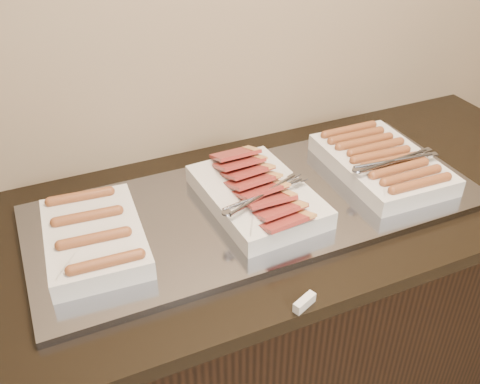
% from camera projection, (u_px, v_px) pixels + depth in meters
% --- Properties ---
extents(counter, '(2.06, 0.76, 0.90)m').
position_uv_depth(counter, '(251.00, 325.00, 1.68)').
color(counter, black).
rests_on(counter, ground).
extents(warming_tray, '(1.20, 0.50, 0.02)m').
position_uv_depth(warming_tray, '(259.00, 206.00, 1.43)').
color(warming_tray, gray).
rests_on(warming_tray, counter).
extents(dish_left, '(0.24, 0.35, 0.07)m').
position_uv_depth(dish_left, '(94.00, 236.00, 1.26)').
color(dish_left, silver).
rests_on(dish_left, warming_tray).
extents(dish_center, '(0.28, 0.40, 0.09)m').
position_uv_depth(dish_center, '(257.00, 194.00, 1.40)').
color(dish_center, silver).
rests_on(dish_center, warming_tray).
extents(dish_right, '(0.28, 0.40, 0.08)m').
position_uv_depth(dish_right, '(382.00, 162.00, 1.54)').
color(dish_right, silver).
rests_on(dish_right, warming_tray).
extents(label_holder, '(0.06, 0.04, 0.02)m').
position_uv_depth(label_holder, '(304.00, 303.00, 1.14)').
color(label_holder, silver).
rests_on(label_holder, counter).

